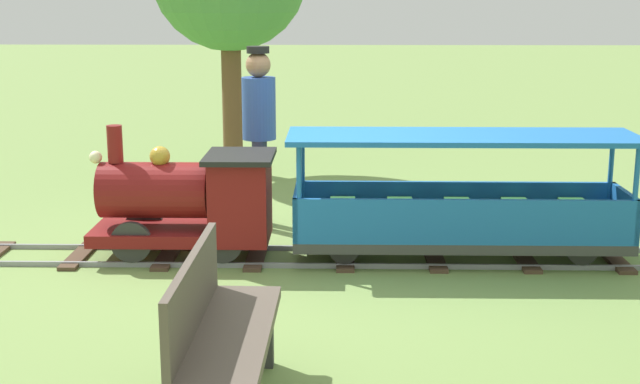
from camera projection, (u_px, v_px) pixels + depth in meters
name	position (u px, v px, depth m)	size (l,w,h in m)	color
ground_plane	(304.00, 259.00, 6.91)	(60.00, 60.00, 0.00)	#75934C
track	(345.00, 257.00, 6.90)	(0.71, 6.40, 0.04)	gray
locomotive	(192.00, 199.00, 6.82)	(0.67, 1.45, 1.03)	maroon
passenger_car	(460.00, 209.00, 6.79)	(0.77, 2.70, 0.97)	#3F3F3F
conductor_person	(259.00, 122.00, 7.70)	(0.30, 0.30, 1.62)	#282D47
park_bench	(220.00, 336.00, 4.28)	(1.31, 0.42, 0.82)	brown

